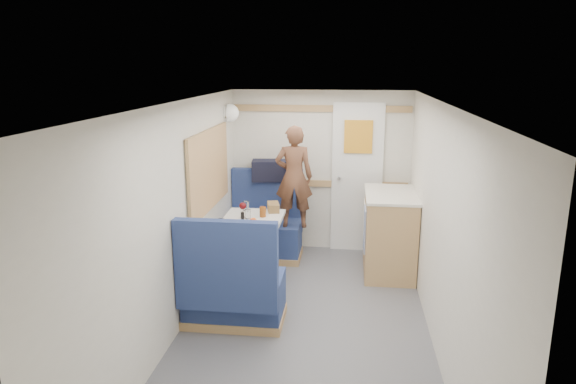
# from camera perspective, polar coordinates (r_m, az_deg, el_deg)

# --- Properties ---
(floor) EXTENTS (4.50, 4.50, 0.00)m
(floor) POSITION_cam_1_polar(r_m,az_deg,el_deg) (4.64, 1.71, -15.67)
(floor) COLOR #515156
(floor) RESTS_ON ground
(ceiling) EXTENTS (4.50, 4.50, 0.00)m
(ceiling) POSITION_cam_1_polar(r_m,az_deg,el_deg) (4.05, 1.92, 9.76)
(ceiling) COLOR silver
(ceiling) RESTS_ON wall_back
(wall_back) EXTENTS (2.20, 0.02, 2.00)m
(wall_back) POSITION_cam_1_polar(r_m,az_deg,el_deg) (6.41, 3.66, 2.30)
(wall_back) COLOR silver
(wall_back) RESTS_ON floor
(wall_left) EXTENTS (0.02, 4.50, 2.00)m
(wall_left) POSITION_cam_1_polar(r_m,az_deg,el_deg) (4.47, -12.40, -3.23)
(wall_left) COLOR silver
(wall_left) RESTS_ON floor
(wall_right) EXTENTS (0.02, 4.50, 2.00)m
(wall_right) POSITION_cam_1_polar(r_m,az_deg,el_deg) (4.29, 16.65, -4.23)
(wall_right) COLOR silver
(wall_right) RESTS_ON floor
(oak_trim_low) EXTENTS (2.15, 0.02, 0.08)m
(oak_trim_low) POSITION_cam_1_polar(r_m,az_deg,el_deg) (6.42, 3.63, 0.95)
(oak_trim_low) COLOR #A97D4C
(oak_trim_low) RESTS_ON wall_back
(oak_trim_high) EXTENTS (2.15, 0.02, 0.08)m
(oak_trim_high) POSITION_cam_1_polar(r_m,az_deg,el_deg) (6.28, 3.76, 9.25)
(oak_trim_high) COLOR #A97D4C
(oak_trim_high) RESTS_ON wall_back
(side_window) EXTENTS (0.04, 1.30, 0.72)m
(side_window) POSITION_cam_1_polar(r_m,az_deg,el_deg) (5.33, -8.82, 2.49)
(side_window) COLOR #9EA58C
(side_window) RESTS_ON wall_left
(rear_door) EXTENTS (0.62, 0.12, 1.86)m
(rear_door) POSITION_cam_1_polar(r_m,az_deg,el_deg) (6.38, 7.67, 1.88)
(rear_door) COLOR white
(rear_door) RESTS_ON wall_back
(dinette_table) EXTENTS (0.62, 0.92, 0.72)m
(dinette_table) POSITION_cam_1_polar(r_m,az_deg,el_deg) (5.40, -4.14, -4.73)
(dinette_table) COLOR white
(dinette_table) RESTS_ON floor
(bench_far) EXTENTS (0.90, 0.59, 1.05)m
(bench_far) POSITION_cam_1_polar(r_m,az_deg,el_deg) (6.30, -2.59, -4.51)
(bench_far) COLOR navy
(bench_far) RESTS_ON floor
(bench_near) EXTENTS (0.90, 0.59, 1.05)m
(bench_near) POSITION_cam_1_polar(r_m,az_deg,el_deg) (4.72, -6.13, -11.13)
(bench_near) COLOR navy
(bench_near) RESTS_ON floor
(ledge) EXTENTS (0.90, 0.14, 0.04)m
(ledge) POSITION_cam_1_polar(r_m,az_deg,el_deg) (6.38, -2.27, 1.16)
(ledge) COLOR #A97D4C
(ledge) RESTS_ON bench_far
(dome_light) EXTENTS (0.20, 0.20, 0.20)m
(dome_light) POSITION_cam_1_polar(r_m,az_deg,el_deg) (6.06, -6.45, 8.73)
(dome_light) COLOR white
(dome_light) RESTS_ON wall_left
(galley_counter) EXTENTS (0.57, 0.92, 0.92)m
(galley_counter) POSITION_cam_1_polar(r_m,az_deg,el_deg) (5.88, 11.16, -4.42)
(galley_counter) COLOR #A97D4C
(galley_counter) RESTS_ON floor
(person) EXTENTS (0.46, 0.32, 1.19)m
(person) POSITION_cam_1_polar(r_m,az_deg,el_deg) (5.88, 0.66, 1.70)
(person) COLOR brown
(person) RESTS_ON bench_far
(duffel_bag) EXTENTS (0.55, 0.31, 0.25)m
(duffel_bag) POSITION_cam_1_polar(r_m,az_deg,el_deg) (6.34, -1.62, 2.42)
(duffel_bag) COLOR black
(duffel_bag) RESTS_ON ledge
(tray) EXTENTS (0.32, 0.39, 0.02)m
(tray) POSITION_cam_1_polar(r_m,az_deg,el_deg) (5.15, -3.93, -3.76)
(tray) COLOR silver
(tray) RESTS_ON dinette_table
(orange_fruit) EXTENTS (0.08, 0.08, 0.08)m
(orange_fruit) POSITION_cam_1_polar(r_m,az_deg,el_deg) (5.13, -3.88, -3.30)
(orange_fruit) COLOR orange
(orange_fruit) RESTS_ON tray
(cheese_block) EXTENTS (0.12, 0.08, 0.04)m
(cheese_block) POSITION_cam_1_polar(r_m,az_deg,el_deg) (5.03, -3.37, -3.88)
(cheese_block) COLOR #F5DD8D
(cheese_block) RESTS_ON tray
(wine_glass) EXTENTS (0.08, 0.08, 0.17)m
(wine_glass) POSITION_cam_1_polar(r_m,az_deg,el_deg) (5.42, -5.05, -1.62)
(wine_glass) COLOR white
(wine_glass) RESTS_ON dinette_table
(tumbler_left) EXTENTS (0.07, 0.07, 0.11)m
(tumbler_left) POSITION_cam_1_polar(r_m,az_deg,el_deg) (5.06, -7.47, -3.62)
(tumbler_left) COLOR white
(tumbler_left) RESTS_ON dinette_table
(tumbler_mid) EXTENTS (0.07, 0.07, 0.11)m
(tumbler_mid) POSITION_cam_1_polar(r_m,az_deg,el_deg) (5.70, -4.69, -1.56)
(tumbler_mid) COLOR silver
(tumbler_mid) RESTS_ON dinette_table
(tumbler_right) EXTENTS (0.06, 0.06, 0.10)m
(tumbler_right) POSITION_cam_1_polar(r_m,az_deg,el_deg) (5.41, -4.48, -2.46)
(tumbler_right) COLOR silver
(tumbler_right) RESTS_ON dinette_table
(beer_glass) EXTENTS (0.07, 0.07, 0.11)m
(beer_glass) POSITION_cam_1_polar(r_m,az_deg,el_deg) (5.46, -2.82, -2.22)
(beer_glass) COLOR brown
(beer_glass) RESTS_ON dinette_table
(pepper_grinder) EXTENTS (0.04, 0.04, 0.10)m
(pepper_grinder) POSITION_cam_1_polar(r_m,az_deg,el_deg) (5.33, -5.07, -2.74)
(pepper_grinder) COLOR black
(pepper_grinder) RESTS_ON dinette_table
(salt_grinder) EXTENTS (0.03, 0.03, 0.08)m
(salt_grinder) POSITION_cam_1_polar(r_m,az_deg,el_deg) (5.35, -5.06, -2.74)
(salt_grinder) COLOR white
(salt_grinder) RESTS_ON dinette_table
(bread_loaf) EXTENTS (0.17, 0.24, 0.09)m
(bread_loaf) POSITION_cam_1_polar(r_m,az_deg,el_deg) (5.67, -1.65, -1.68)
(bread_loaf) COLOR brown
(bread_loaf) RESTS_ON dinette_table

